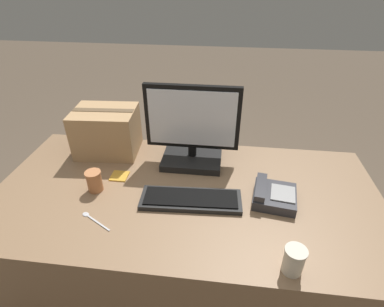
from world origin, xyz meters
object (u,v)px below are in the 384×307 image
at_px(monitor, 193,133).
at_px(desk_phone, 273,195).
at_px(spoon, 92,219).
at_px(paper_cup_right, 294,260).
at_px(paper_cup_left, 94,181).
at_px(sticky_note_pad, 120,176).
at_px(keyboard, 191,199).
at_px(cardboard_box, 107,131).

xyz_separation_m(monitor, desk_phone, (0.39, -0.27, -0.14)).
bearing_deg(desk_phone, spoon, -156.18).
xyz_separation_m(desk_phone, paper_cup_right, (0.03, -0.36, 0.02)).
relative_size(paper_cup_left, spoon, 0.66).
relative_size(paper_cup_right, sticky_note_pad, 1.25).
bearing_deg(keyboard, cardboard_box, 140.83).
bearing_deg(spoon, cardboard_box, -47.76).
distance_m(spoon, cardboard_box, 0.56).
bearing_deg(keyboard, paper_cup_right, -41.38).
bearing_deg(paper_cup_left, paper_cup_right, -21.74).
bearing_deg(spoon, keyboard, -128.32).
bearing_deg(paper_cup_left, monitor, 35.36).
bearing_deg(cardboard_box, spoon, -77.67).
xyz_separation_m(keyboard, spoon, (-0.39, -0.16, -0.01)).
relative_size(spoon, cardboard_box, 0.45).
height_order(keyboard, sticky_note_pad, keyboard).
height_order(monitor, sticky_note_pad, monitor).
distance_m(monitor, cardboard_box, 0.49).
distance_m(keyboard, paper_cup_right, 0.50).
distance_m(monitor, spoon, 0.63).
height_order(paper_cup_left, sticky_note_pad, paper_cup_left).
xyz_separation_m(paper_cup_right, spoon, (-0.79, 0.15, -0.05)).
relative_size(desk_phone, paper_cup_left, 2.06).
bearing_deg(monitor, keyboard, -84.75).
distance_m(desk_phone, paper_cup_left, 0.82).
distance_m(monitor, paper_cup_right, 0.77).
bearing_deg(cardboard_box, monitor, -5.35).
bearing_deg(paper_cup_right, cardboard_box, 142.92).
bearing_deg(cardboard_box, desk_phone, -20.06).
relative_size(monitor, paper_cup_right, 4.55).
relative_size(monitor, keyboard, 1.04).
bearing_deg(paper_cup_right, desk_phone, 94.51).
height_order(paper_cup_right, spoon, paper_cup_right).
xyz_separation_m(desk_phone, cardboard_box, (-0.87, 0.32, 0.10)).
xyz_separation_m(monitor, keyboard, (0.03, -0.33, -0.16)).
distance_m(keyboard, spoon, 0.43).
height_order(desk_phone, cardboard_box, cardboard_box).
relative_size(monitor, paper_cup_left, 4.63).
distance_m(monitor, paper_cup_left, 0.53).
relative_size(keyboard, paper_cup_left, 4.44).
xyz_separation_m(paper_cup_left, spoon, (0.06, -0.19, -0.05)).
relative_size(cardboard_box, sticky_note_pad, 4.13).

